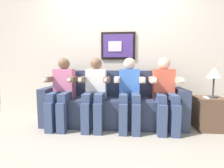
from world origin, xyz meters
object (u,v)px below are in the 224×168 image
at_px(person_left_center, 95,90).
at_px(person_right_center, 129,90).
at_px(couch, 113,106).
at_px(person_rightmost, 165,91).
at_px(side_table_right, 209,113).
at_px(table_lamp, 214,74).
at_px(spare_remote_on_table, 206,97).
at_px(person_leftmost, 62,89).

distance_m(person_left_center, person_right_center, 0.54).
distance_m(couch, person_right_center, 0.43).
relative_size(person_left_center, person_rightmost, 1.00).
bearing_deg(person_right_center, side_table_right, 2.86).
height_order(table_lamp, spare_remote_on_table, table_lamp).
bearing_deg(spare_remote_on_table, couch, 173.04).
bearing_deg(side_table_right, couch, 175.92).
xyz_separation_m(person_rightmost, spare_remote_on_table, (0.61, -0.00, -0.10)).
bearing_deg(person_rightmost, person_right_center, 180.00).
bearing_deg(spare_remote_on_table, table_lamp, 29.07).
distance_m(couch, person_leftmost, 0.88).
bearing_deg(table_lamp, person_rightmost, -174.87).
relative_size(person_left_center, person_right_center, 1.00).
relative_size(person_leftmost, person_left_center, 1.00).
distance_m(person_right_center, table_lamp, 1.30).
distance_m(couch, person_left_center, 0.43).
xyz_separation_m(person_left_center, side_table_right, (1.77, 0.06, -0.36)).
xyz_separation_m(person_left_center, table_lamp, (1.81, 0.07, 0.25)).
bearing_deg(side_table_right, person_leftmost, -178.48).
relative_size(person_left_center, side_table_right, 2.22).
bearing_deg(couch, side_table_right, -4.08).
bearing_deg(person_right_center, couch, 147.97).
relative_size(couch, side_table_right, 4.61).
xyz_separation_m(person_leftmost, person_rightmost, (1.62, 0.00, 0.00)).
xyz_separation_m(person_rightmost, table_lamp, (0.74, 0.07, 0.25)).
relative_size(person_right_center, side_table_right, 2.22).
bearing_deg(table_lamp, person_right_center, -177.03).
height_order(person_left_center, person_rightmost, same).
bearing_deg(person_left_center, person_leftmost, 180.00).
bearing_deg(table_lamp, person_leftmost, -178.39).
bearing_deg(person_leftmost, person_right_center, 0.00).
relative_size(couch, person_left_center, 2.07).
distance_m(person_left_center, person_rightmost, 1.08).
height_order(person_leftmost, spare_remote_on_table, person_leftmost).
bearing_deg(side_table_right, person_left_center, -178.01).
distance_m(couch, side_table_right, 1.51).
bearing_deg(person_right_center, person_leftmost, 180.00).
distance_m(person_leftmost, person_right_center, 1.08).
relative_size(table_lamp, spare_remote_on_table, 3.54).
bearing_deg(side_table_right, person_right_center, -177.14).
relative_size(person_left_center, spare_remote_on_table, 8.54).
xyz_separation_m(person_left_center, person_rightmost, (1.08, 0.00, 0.00)).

